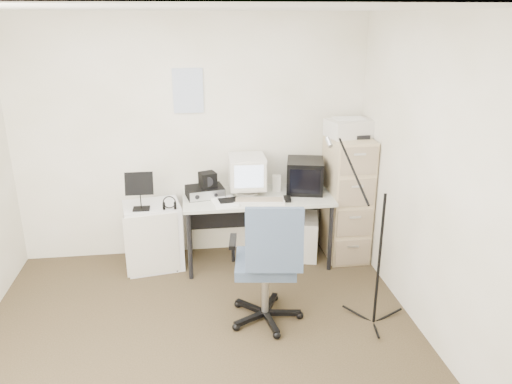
{
  "coord_description": "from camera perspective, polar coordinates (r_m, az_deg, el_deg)",
  "views": [
    {
      "loc": [
        -0.02,
        -3.26,
        2.47
      ],
      "look_at": [
        0.55,
        0.95,
        0.95
      ],
      "focal_mm": 35.0,
      "sensor_mm": 36.0,
      "label": 1
    }
  ],
  "objects": [
    {
      "name": "headphones",
      "position": [
        4.91,
        -9.86,
        -1.45
      ],
      "size": [
        0.16,
        0.16,
        0.03
      ],
      "primitive_type": "torus",
      "rotation": [
        0.0,
        0.0,
        -0.12
      ],
      "color": "black",
      "rests_on": "side_cart"
    },
    {
      "name": "mic_stand",
      "position": [
        4.13,
        14.1,
        -5.43
      ],
      "size": [
        0.03,
        0.03,
        1.52
      ],
      "primitive_type": "cylinder",
      "rotation": [
        0.0,
        0.0,
        1.66
      ],
      "color": "black",
      "rests_on": "floor"
    },
    {
      "name": "crt_monitor",
      "position": [
        5.06,
        -1.03,
        1.94
      ],
      "size": [
        0.37,
        0.38,
        0.4
      ],
      "primitive_type": "cube",
      "rotation": [
        0.0,
        0.0,
        -0.02
      ],
      "color": "silver",
      "rests_on": "desk"
    },
    {
      "name": "printer",
      "position": [
        5.15,
        10.67,
        7.19
      ],
      "size": [
        0.5,
        0.4,
        0.17
      ],
      "primitive_type": "cube",
      "rotation": [
        0.0,
        0.0,
        0.22
      ],
      "color": "silver",
      "rests_on": "filing_cabinet"
    },
    {
      "name": "wall_front",
      "position": [
        1.9,
        -5.76,
        -20.25
      ],
      "size": [
        3.6,
        0.02,
        2.5
      ],
      "primitive_type": "cube",
      "color": "white",
      "rests_on": "ground"
    },
    {
      "name": "wall_calendar",
      "position": [
        5.1,
        -7.78,
        11.39
      ],
      "size": [
        0.3,
        0.02,
        0.44
      ],
      "primitive_type": "cube",
      "color": "white",
      "rests_on": "wall_back"
    },
    {
      "name": "music_stand",
      "position": [
        4.91,
        -13.13,
        0.17
      ],
      "size": [
        0.28,
        0.16,
        0.39
      ],
      "primitive_type": "cube",
      "rotation": [
        0.0,
        0.0,
        -0.08
      ],
      "color": "black",
      "rests_on": "side_cart"
    },
    {
      "name": "radio_receiver",
      "position": [
        5.05,
        -5.88,
        0.04
      ],
      "size": [
        0.4,
        0.32,
        0.1
      ],
      "primitive_type": "cube",
      "rotation": [
        0.0,
        0.0,
        0.18
      ],
      "color": "black",
      "rests_on": "desk"
    },
    {
      "name": "filing_cabinet",
      "position": [
        5.32,
        10.29,
        -0.64
      ],
      "size": [
        0.4,
        0.6,
        1.3
      ],
      "primitive_type": "cube",
      "color": "#C1B388",
      "rests_on": "floor"
    },
    {
      "name": "crt_tv",
      "position": [
        5.17,
        5.62,
        1.87
      ],
      "size": [
        0.44,
        0.46,
        0.33
      ],
      "primitive_type": "cube",
      "rotation": [
        0.0,
        0.0,
        -0.22
      ],
      "color": "black",
      "rests_on": "desk"
    },
    {
      "name": "wall_right",
      "position": [
        3.93,
        20.35,
        0.32
      ],
      "size": [
        0.02,
        3.6,
        2.5
      ],
      "primitive_type": "cube",
      "color": "white",
      "rests_on": "ground"
    },
    {
      "name": "radio_speaker",
      "position": [
        5.0,
        -5.54,
        1.41
      ],
      "size": [
        0.19,
        0.18,
        0.15
      ],
      "primitive_type": "cube",
      "rotation": [
        0.0,
        0.0,
        0.34
      ],
      "color": "black",
      "rests_on": "radio_receiver"
    },
    {
      "name": "mouse",
      "position": [
        4.93,
        3.58,
        -0.79
      ],
      "size": [
        0.09,
        0.13,
        0.04
      ],
      "primitive_type": "cube",
      "rotation": [
        0.0,
        0.0,
        -0.13
      ],
      "color": "black",
      "rests_on": "desk"
    },
    {
      "name": "office_chair",
      "position": [
        4.14,
        1.08,
        -7.92
      ],
      "size": [
        0.72,
        0.72,
        1.1
      ],
      "primitive_type": "cube",
      "rotation": [
        0.0,
        0.0,
        -0.14
      ],
      "color": "#475C74",
      "rests_on": "floor"
    },
    {
      "name": "floor",
      "position": [
        4.09,
        -6.16,
        -17.64
      ],
      "size": [
        3.6,
        3.6,
        0.01
      ],
      "primitive_type": "cube",
      "color": "#312917",
      "rests_on": "ground"
    },
    {
      "name": "wall_back",
      "position": [
        5.21,
        -7.3,
        5.97
      ],
      "size": [
        3.6,
        0.02,
        2.5
      ],
      "primitive_type": "cube",
      "color": "white",
      "rests_on": "ground"
    },
    {
      "name": "desk",
      "position": [
        5.2,
        0.14,
        -4.2
      ],
      "size": [
        1.5,
        0.7,
        0.73
      ],
      "primitive_type": "cube",
      "color": "beige",
      "rests_on": "floor"
    },
    {
      "name": "keyboard",
      "position": [
        4.88,
        0.36,
        -1.04
      ],
      "size": [
        0.51,
        0.23,
        0.03
      ],
      "primitive_type": "cube",
      "rotation": [
        0.0,
        0.0,
        -0.11
      ],
      "color": "silver",
      "rests_on": "desk"
    },
    {
      "name": "papers",
      "position": [
        4.88,
        -3.64,
        -1.13
      ],
      "size": [
        0.27,
        0.34,
        0.02
      ],
      "primitive_type": "cube",
      "rotation": [
        0.0,
        0.0,
        0.14
      ],
      "color": "white",
      "rests_on": "desk"
    },
    {
      "name": "desk_speaker",
      "position": [
        5.19,
        2.36,
        1.01
      ],
      "size": [
        0.1,
        0.1,
        0.16
      ],
      "primitive_type": "cube",
      "rotation": [
        0.0,
        0.0,
        -0.16
      ],
      "color": "beige",
      "rests_on": "desk"
    },
    {
      "name": "ceiling",
      "position": [
        3.26,
        -7.85,
        20.05
      ],
      "size": [
        3.6,
        3.6,
        0.01
      ],
      "primitive_type": "cube",
      "color": "white",
      "rests_on": "ground"
    },
    {
      "name": "side_cart",
      "position": [
        5.21,
        -11.63,
        -4.91
      ],
      "size": [
        0.61,
        0.52,
        0.68
      ],
      "primitive_type": "cube",
      "rotation": [
        0.0,
        0.0,
        0.17
      ],
      "color": "silver",
      "rests_on": "floor"
    },
    {
      "name": "pc_tower",
      "position": [
        5.41,
        5.88,
        -5.03
      ],
      "size": [
        0.31,
        0.5,
        0.44
      ],
      "primitive_type": "cube",
      "rotation": [
        0.0,
        0.0,
        -0.24
      ],
      "color": "silver",
      "rests_on": "floor"
    }
  ]
}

